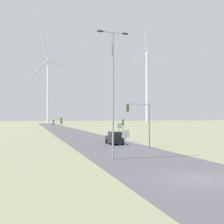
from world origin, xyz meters
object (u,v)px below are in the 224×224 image
at_px(streetlamp, 113,81).
at_px(traffic_light_post_mid_left, 53,125).
at_px(stop_sign_far, 120,129).
at_px(traffic_light_mast_overhead, 141,116).
at_px(traffic_light_post_near_right, 123,125).
at_px(wind_turbine_center, 147,81).
at_px(car_approaching, 114,138).
at_px(traffic_light_post_near_left, 61,124).
at_px(stop_sign_near, 126,138).
at_px(wind_turbine_left, 48,84).

xyz_separation_m(streetlamp, traffic_light_post_mid_left, (-3.03, 27.84, -4.76)).
xyz_separation_m(stop_sign_far, traffic_light_mast_overhead, (-0.08, -8.37, 2.01)).
xyz_separation_m(traffic_light_post_near_right, wind_turbine_center, (75.10, 151.32, 30.13)).
height_order(car_approaching, wind_turbine_center, wind_turbine_center).
relative_size(streetlamp, car_approaching, 2.82).
height_order(traffic_light_post_near_left, traffic_light_post_mid_left, traffic_light_post_near_left).
xyz_separation_m(traffic_light_post_mid_left, car_approaching, (7.39, -14.90, -1.58)).
bearing_deg(wind_turbine_center, car_approaching, -116.66).
distance_m(stop_sign_near, stop_sign_far, 14.39).
relative_size(streetlamp, wind_turbine_left, 0.16).
xyz_separation_m(traffic_light_mast_overhead, wind_turbine_center, (75.77, 159.79, 28.66)).
relative_size(stop_sign_near, traffic_light_post_near_left, 0.67).
bearing_deg(car_approaching, traffic_light_mast_overhead, -72.10).
relative_size(streetlamp, traffic_light_post_near_right, 3.34).
relative_size(traffic_light_mast_overhead, car_approaching, 1.38).
bearing_deg(traffic_light_post_mid_left, wind_turbine_center, 58.67).
distance_m(streetlamp, stop_sign_far, 17.83).
bearing_deg(streetlamp, wind_turbine_center, 63.93).
relative_size(stop_sign_far, wind_turbine_left, 0.04).
bearing_deg(wind_turbine_center, stop_sign_near, -115.79).
height_order(stop_sign_near, car_approaching, stop_sign_near).
bearing_deg(traffic_light_post_mid_left, car_approaching, -63.64).
relative_size(stop_sign_far, traffic_light_post_near_left, 0.78).
xyz_separation_m(stop_sign_far, wind_turbine_left, (1.38, 192.82, 31.02)).
xyz_separation_m(traffic_light_post_near_left, car_approaching, (6.99, -5.29, -1.89)).
relative_size(streetlamp, stop_sign_far, 4.00).
bearing_deg(wind_turbine_left, car_approaching, -90.94).
height_order(traffic_light_post_mid_left, car_approaching, traffic_light_post_mid_left).
height_order(stop_sign_far, wind_turbine_center, wind_turbine_center).
bearing_deg(traffic_light_post_near_left, traffic_light_post_mid_left, 92.36).
bearing_deg(wind_turbine_left, traffic_light_post_near_right, -90.24).
xyz_separation_m(wind_turbine_left, wind_turbine_center, (74.31, -41.40, -0.35)).
relative_size(stop_sign_far, traffic_light_post_near_right, 0.83).
relative_size(traffic_light_post_mid_left, car_approaching, 0.80).
distance_m(stop_sign_near, car_approaching, 11.09).
height_order(traffic_light_post_near_left, car_approaching, traffic_light_post_near_left).
relative_size(traffic_light_post_near_left, wind_turbine_center, 0.05).
bearing_deg(traffic_light_post_near_right, traffic_light_post_near_left, 166.76).
relative_size(streetlamp, traffic_light_post_near_left, 3.10).
bearing_deg(traffic_light_post_mid_left, stop_sign_near, -78.85).
xyz_separation_m(streetlamp, car_approaching, (4.35, 12.94, -6.33)).
xyz_separation_m(traffic_light_post_near_left, traffic_light_post_near_right, (9.40, -2.21, -0.19)).
height_order(traffic_light_post_near_left, wind_turbine_left, wind_turbine_left).
xyz_separation_m(stop_sign_far, car_approaching, (-1.83, -2.97, -1.16)).
xyz_separation_m(stop_sign_near, wind_turbine_left, (5.52, 206.60, 31.31)).
bearing_deg(traffic_light_post_near_right, stop_sign_near, -108.80).
height_order(streetlamp, car_approaching, streetlamp).
xyz_separation_m(traffic_light_post_near_right, car_approaching, (-2.41, -3.07, -1.70)).
relative_size(traffic_light_post_mid_left, wind_turbine_left, 0.04).
bearing_deg(wind_turbine_left, streetlamp, -92.07).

